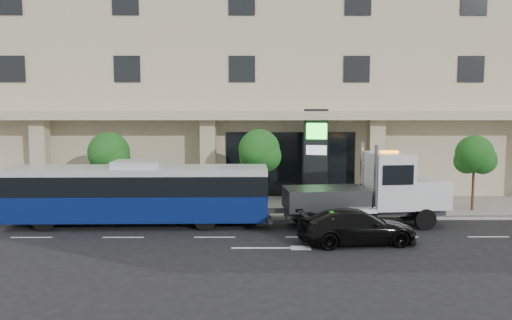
# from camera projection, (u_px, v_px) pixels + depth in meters

# --- Properties ---
(ground) EXTENTS (120.00, 120.00, 0.00)m
(ground) POSITION_uv_depth(u_px,v_px,m) (303.00, 229.00, 23.29)
(ground) COLOR black
(ground) RESTS_ON ground
(sidewalk) EXTENTS (120.00, 6.00, 0.15)m
(sidewalk) POSITION_uv_depth(u_px,v_px,m) (294.00, 206.00, 28.26)
(sidewalk) COLOR gray
(sidewalk) RESTS_ON ground
(curb) EXTENTS (120.00, 0.30, 0.15)m
(curb) POSITION_uv_depth(u_px,v_px,m) (299.00, 218.00, 25.27)
(curb) COLOR gray
(curb) RESTS_ON ground
(convention_center) EXTENTS (60.00, 17.60, 20.00)m
(convention_center) POSITION_uv_depth(u_px,v_px,m) (284.00, 50.00, 37.60)
(convention_center) COLOR #C5B393
(convention_center) RESTS_ON ground
(tree_left) EXTENTS (2.27, 2.20, 4.22)m
(tree_left) POSITION_uv_depth(u_px,v_px,m) (109.00, 156.00, 26.49)
(tree_left) COLOR #422B19
(tree_left) RESTS_ON sidewalk
(tree_mid) EXTENTS (2.28, 2.20, 4.38)m
(tree_mid) POSITION_uv_depth(u_px,v_px,m) (260.00, 153.00, 26.52)
(tree_mid) COLOR #422B19
(tree_mid) RESTS_ON sidewalk
(tree_right) EXTENTS (2.10, 2.00, 4.04)m
(tree_right) POSITION_uv_depth(u_px,v_px,m) (475.00, 157.00, 26.60)
(tree_right) COLOR #422B19
(tree_right) RESTS_ON sidewalk
(city_bus) EXTENTS (12.39, 2.79, 3.13)m
(city_bus) POSITION_uv_depth(u_px,v_px,m) (138.00, 193.00, 23.87)
(city_bus) COLOR black
(city_bus) RESTS_ON ground
(tow_truck) EXTENTS (8.76, 2.90, 3.97)m
(tow_truck) POSITION_uv_depth(u_px,v_px,m) (373.00, 192.00, 23.66)
(tow_truck) COLOR #2D3033
(tow_truck) RESTS_ON ground
(black_sedan) EXTENTS (5.11, 2.55, 1.43)m
(black_sedan) POSITION_uv_depth(u_px,v_px,m) (357.00, 227.00, 20.71)
(black_sedan) COLOR black
(black_sedan) RESTS_ON ground
(signage_pylon) EXTENTS (1.43, 0.81, 5.43)m
(signage_pylon) POSITION_uv_depth(u_px,v_px,m) (316.00, 155.00, 28.88)
(signage_pylon) COLOR black
(signage_pylon) RESTS_ON sidewalk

